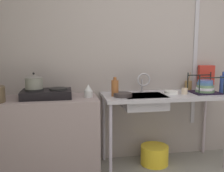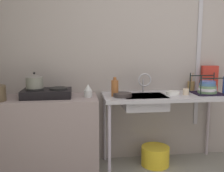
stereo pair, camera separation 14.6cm
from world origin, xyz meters
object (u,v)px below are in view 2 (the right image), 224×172
at_px(sink_basin, 144,102).
at_px(frying_pan, 123,95).
at_px(faucet, 144,81).
at_px(bottle_by_sink, 115,88).
at_px(pot_on_left_burner, 35,81).
at_px(cup_by_rack, 186,92).
at_px(percolator, 88,91).
at_px(bucket_on_floor, 155,156).
at_px(utensil_jar, 191,86).
at_px(dish_rack, 207,88).
at_px(small_bowl_on_drainboard, 172,93).
at_px(cereal_box, 209,78).
at_px(stove, 47,93).

xyz_separation_m(sink_basin, frying_pan, (-0.26, -0.04, 0.10)).
distance_m(faucet, bottle_by_sink, 0.40).
bearing_deg(pot_on_left_burner, cup_by_rack, -1.52).
relative_size(percolator, bucket_on_floor, 0.43).
height_order(percolator, bottle_by_sink, bottle_by_sink).
height_order(utensil_jar, bucket_on_floor, utensil_jar).
xyz_separation_m(sink_basin, dish_rack, (0.75, 0.02, 0.14)).
distance_m(faucet, small_bowl_on_drainboard, 0.35).
xyz_separation_m(percolator, bucket_on_floor, (0.79, 0.06, -0.81)).
height_order(sink_basin, cereal_box, cereal_box).
xyz_separation_m(bottle_by_sink, cereal_box, (1.23, 0.25, 0.06)).
bearing_deg(sink_basin, bottle_by_sink, 178.50).
distance_m(cup_by_rack, bottle_by_sink, 0.82).
bearing_deg(frying_pan, bucket_on_floor, 12.85).
xyz_separation_m(dish_rack, utensil_jar, (-0.10, 0.23, -0.01)).
height_order(dish_rack, bottle_by_sink, dish_rack).
height_order(cup_by_rack, small_bowl_on_drainboard, cup_by_rack).
xyz_separation_m(faucet, dish_rack, (0.72, -0.13, -0.08)).
relative_size(small_bowl_on_drainboard, bottle_by_sink, 0.74).
bearing_deg(bucket_on_floor, cup_by_rack, -11.51).
relative_size(stove, bucket_on_floor, 1.57).
relative_size(sink_basin, frying_pan, 2.32).
bearing_deg(faucet, small_bowl_on_drainboard, -21.65).
xyz_separation_m(percolator, cereal_box, (1.52, 0.26, 0.08)).
height_order(sink_basin, utensil_jar, utensil_jar).
height_order(frying_pan, dish_rack, dish_rack).
distance_m(pot_on_left_burner, dish_rack, 1.95).
xyz_separation_m(cup_by_rack, utensil_jar, (0.18, 0.26, 0.02)).
xyz_separation_m(frying_pan, utensil_jar, (0.91, 0.29, 0.04)).
height_order(stove, percolator, percolator).
distance_m(stove, bottle_by_sink, 0.74).
bearing_deg(percolator, frying_pan, -4.99).
relative_size(cup_by_rack, cereal_box, 0.23).
distance_m(cereal_box, utensil_jar, 0.26).
relative_size(percolator, dish_rack, 0.44).
bearing_deg(utensil_jar, bottle_by_sink, -166.17).
bearing_deg(utensil_jar, faucet, -170.74).
bearing_deg(cereal_box, stove, -166.29).
bearing_deg(bottle_by_sink, faucet, 21.08).
relative_size(bottle_by_sink, utensil_jar, 0.95).
bearing_deg(utensil_jar, bucket_on_floor, -158.36).
relative_size(stove, frying_pan, 2.54).
bearing_deg(sink_basin, cereal_box, 16.06).
bearing_deg(small_bowl_on_drainboard, dish_rack, -1.47).
xyz_separation_m(dish_rack, small_bowl_on_drainboard, (-0.41, 0.01, -0.05)).
bearing_deg(small_bowl_on_drainboard, sink_basin, -174.65).
xyz_separation_m(percolator, frying_pan, (0.37, -0.03, -0.05)).
distance_m(small_bowl_on_drainboard, bottle_by_sink, 0.68).
bearing_deg(small_bowl_on_drainboard, bucket_on_floor, 172.26).
xyz_separation_m(utensil_jar, bucket_on_floor, (-0.50, -0.20, -0.80)).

